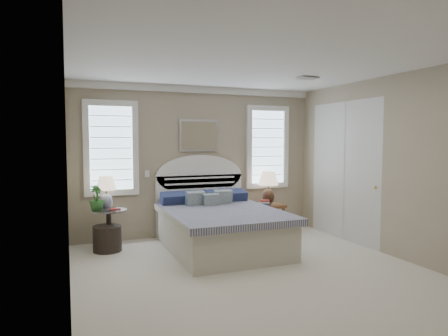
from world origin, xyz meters
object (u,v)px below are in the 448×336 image
Objects in this scene: bed at (219,224)px; side_table_left at (109,225)px; nightstand_right at (270,212)px; lamp_left at (106,189)px; floor_pot at (107,239)px; lamp_right at (268,184)px.

bed is 1.75m from side_table_left.
bed is at bearing -151.97° from nightstand_right.
bed is at bearing -21.96° from lamp_left.
floor_pot is at bearing -175.60° from nightstand_right.
lamp_right is at bearing 0.91° from lamp_left.
side_table_left is at bearing 72.60° from floor_pot.
floor_pot is 0.70× the size of lamp_right.
nightstand_right is 0.99× the size of lamp_left.
nightstand_right is 0.84× the size of lamp_right.
bed is at bearing -15.28° from floor_pot.
floor_pot is at bearing 164.72° from bed.
bed is 5.20× the size of floor_pot.
lamp_left is at bearing -179.09° from lamp_right.
lamp_right is (2.96, 0.26, 0.71)m from floor_pot.
floor_pot is 0.81× the size of lamp_left.
side_table_left reaches higher than floor_pot.
lamp_left is (-2.97, -0.02, 0.57)m from nightstand_right.
bed reaches higher than lamp_right.
bed is 1.47m from nightstand_right.
floor_pot is 0.79m from lamp_left.
nightstand_right is 3.01m from floor_pot.
lamp_left is at bearing 85.72° from floor_pot.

